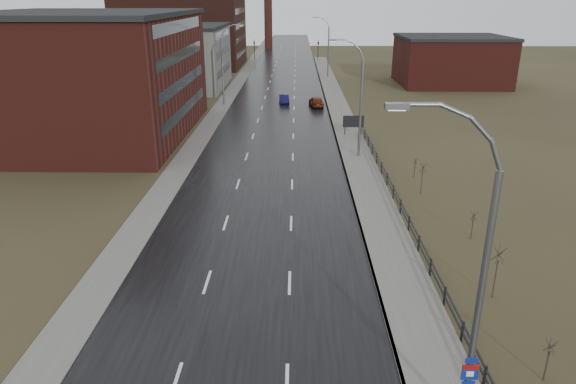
{
  "coord_description": "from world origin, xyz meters",
  "views": [
    {
      "loc": [
        2.62,
        -12.83,
        14.93
      ],
      "look_at": [
        2.11,
        18.44,
        3.0
      ],
      "focal_mm": 32.0,
      "sensor_mm": 36.0,
      "label": 1
    }
  ],
  "objects_px": {
    "car_near": "(284,100)",
    "car_far": "(316,102)",
    "streetlight_main": "(472,284)",
    "billboard": "(353,122)"
  },
  "relations": [
    {
      "from": "billboard",
      "to": "car_near",
      "type": "bearing_deg",
      "value": 113.8
    },
    {
      "from": "streetlight_main",
      "to": "billboard",
      "type": "xyz_separation_m",
      "value": [
        0.63,
        42.35,
        -4.41
      ]
    },
    {
      "from": "billboard",
      "to": "streetlight_main",
      "type": "bearing_deg",
      "value": -90.85
    },
    {
      "from": "streetlight_main",
      "to": "car_far",
      "type": "bearing_deg",
      "value": 92.89
    },
    {
      "from": "car_near",
      "to": "car_far",
      "type": "bearing_deg",
      "value": -31.61
    },
    {
      "from": "streetlight_main",
      "to": "car_near",
      "type": "xyz_separation_m",
      "value": [
        -7.68,
        61.18,
        -5.42
      ]
    },
    {
      "from": "billboard",
      "to": "car_far",
      "type": "xyz_separation_m",
      "value": [
        -3.6,
        16.53,
        -0.89
      ]
    },
    {
      "from": "billboard",
      "to": "car_near",
      "type": "distance_m",
      "value": 20.61
    },
    {
      "from": "car_near",
      "to": "car_far",
      "type": "xyz_separation_m",
      "value": [
        4.71,
        -2.31,
        0.12
      ]
    },
    {
      "from": "streetlight_main",
      "to": "car_near",
      "type": "bearing_deg",
      "value": 97.15
    }
  ]
}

